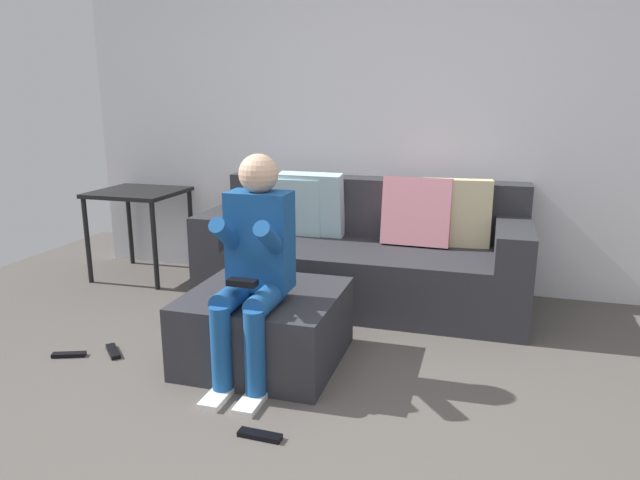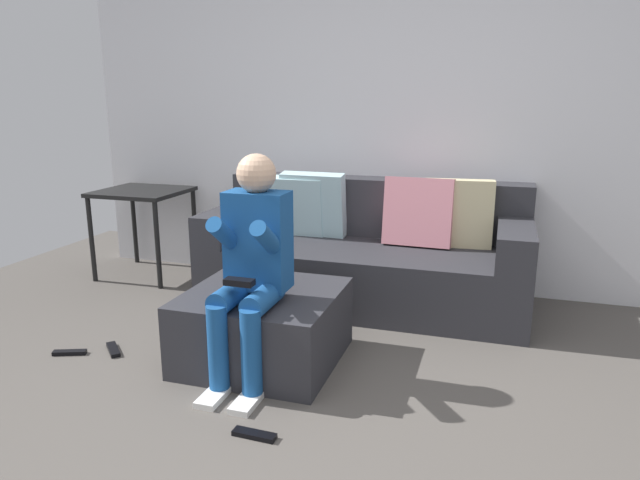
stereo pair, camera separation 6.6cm
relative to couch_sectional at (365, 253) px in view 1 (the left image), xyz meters
name	(u,v)px [view 1 (the left image)]	position (x,y,z in m)	size (l,w,h in m)	color
ground_plane	(295,476)	(0.16, -1.99, -0.33)	(6.41, 6.41, 0.00)	#544F49
wall_back	(403,94)	(0.16, 0.43, 1.06)	(4.93, 0.10, 2.78)	silver
couch_sectional	(365,253)	(0.00, 0.00, 0.00)	(2.13, 0.90, 0.86)	#2D2D33
ottoman	(265,326)	(-0.30, -1.11, -0.14)	(0.78, 0.76, 0.38)	#2D2D33
person_seated	(254,259)	(-0.28, -1.28, 0.29)	(0.31, 0.57, 1.11)	#194C8C
side_table	(139,202)	(-1.78, 0.03, 0.26)	(0.63, 0.60, 0.68)	black
remote_near_ottoman	(260,435)	(-0.06, -1.79, -0.32)	(0.19, 0.05, 0.02)	black
remote_by_storage_bin	(113,351)	(-1.14, -1.27, -0.32)	(0.19, 0.05, 0.02)	black
remote_under_side_table	(69,355)	(-1.35, -1.37, -0.32)	(0.18, 0.04, 0.02)	black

